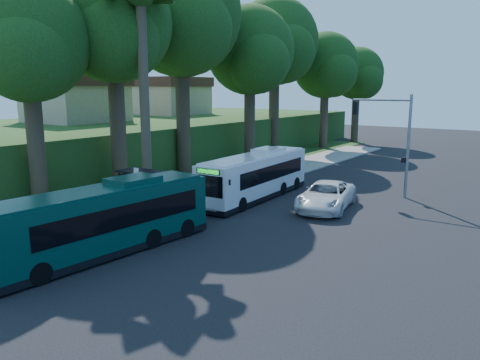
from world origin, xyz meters
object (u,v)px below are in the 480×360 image
Objects in this scene: bus_shelter at (142,183)px; pickup at (326,196)px; teal_bus at (104,219)px; white_bus at (256,175)px.

bus_shelter is 11.30m from pickup.
teal_bus is (3.99, -6.17, -0.20)m from bus_shelter.
bus_shelter is 0.53× the size of pickup.
white_bus is 5.22m from pickup.
bus_shelter reaches higher than pickup.
bus_shelter is at bearing 127.80° from teal_bus.
teal_bus is at bearing -121.19° from pickup.
white_bus is 1.83× the size of pickup.
white_bus is (3.70, 6.96, -0.22)m from bus_shelter.
white_bus reaches higher than bus_shelter.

